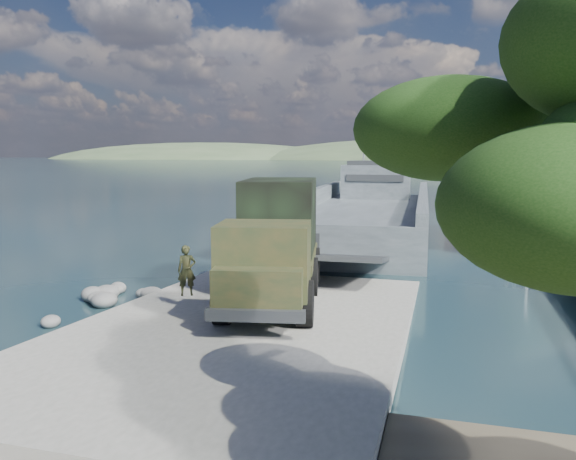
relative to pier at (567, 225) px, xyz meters
The scene contains 10 objects.
ground 22.89m from the pier, 124.71° to the right, with size 1400.00×1400.00×0.00m, color #163136.
boat_ramp 23.70m from the pier, 123.33° to the right, with size 10.00×18.00×0.50m, color gray.
shoreline_rocks 26.55m from the pier, 136.42° to the right, with size 3.20×5.60×0.90m, color #5D5D5B, non-canonical shape.
distant_headlands 542.50m from the pier, 86.09° to the left, with size 1000.00×240.00×48.00m, color #405636, non-canonical shape.
pier is the anchor object (origin of this frame).
landing_craft 14.08m from the pier, 155.83° to the left, with size 10.24×36.18×10.66m.
military_truck 21.21m from the pier, 127.62° to the right, with size 4.50×9.64×4.31m.
soldier 24.28m from the pier, 129.95° to the right, with size 0.64×0.42×1.76m, color #23311B.
sailboat_near 15.10m from the pier, 77.54° to the left, with size 3.60×5.97×7.00m.
sailboat_far 19.12m from the pier, 78.18° to the left, with size 2.45×6.00×7.09m.
Camera 1 is at (5.99, -17.32, 5.80)m, focal length 35.00 mm.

